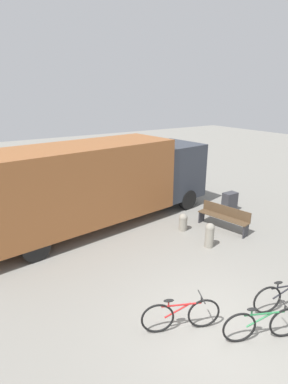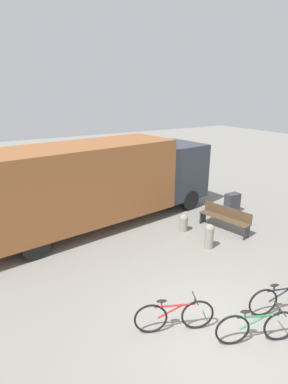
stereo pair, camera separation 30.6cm
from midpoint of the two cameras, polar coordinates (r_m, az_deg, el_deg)
ground_plane at (r=7.19m, az=13.28°, el=-24.07°), size 60.00×60.00×0.00m
delivery_truck at (r=11.11m, az=-9.50°, el=2.05°), size 9.54×3.37×3.11m
park_bench at (r=11.33m, az=14.24°, el=-4.51°), size 0.80×1.97×0.86m
bicycle_near at (r=6.80m, az=5.64°, el=-22.31°), size 1.57×0.75×0.80m
bicycle_middle at (r=6.94m, az=20.40°, el=-22.55°), size 1.56×0.76×0.80m
bicycle_far at (r=7.89m, az=24.39°, el=-17.55°), size 1.63×0.64×0.80m
bollard_near_bench at (r=9.95m, az=11.53°, el=-7.87°), size 0.30×0.30×0.83m
bollard_far_bench at (r=11.00m, az=6.68°, el=-5.58°), size 0.31×0.31×0.64m
utility_box at (r=13.09m, az=15.35°, el=-1.84°), size 0.60×0.38×0.82m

